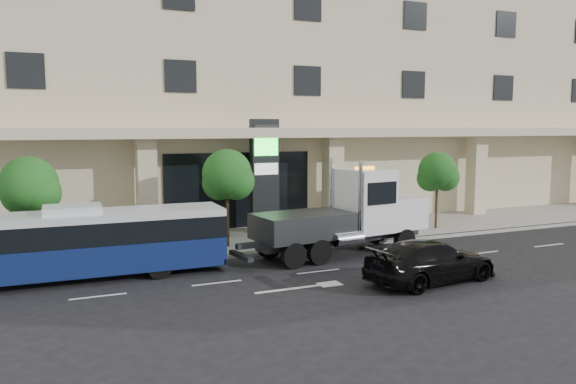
# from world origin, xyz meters

# --- Properties ---
(ground) EXTENTS (120.00, 120.00, 0.00)m
(ground) POSITION_xyz_m (0.00, 0.00, 0.00)
(ground) COLOR black
(ground) RESTS_ON ground
(sidewalk) EXTENTS (120.00, 6.00, 0.15)m
(sidewalk) POSITION_xyz_m (0.00, 5.00, 0.07)
(sidewalk) COLOR gray
(sidewalk) RESTS_ON ground
(curb) EXTENTS (120.00, 0.30, 0.15)m
(curb) POSITION_xyz_m (0.00, 2.00, 0.07)
(curb) COLOR gray
(curb) RESTS_ON ground
(convention_center) EXTENTS (60.00, 17.60, 20.00)m
(convention_center) POSITION_xyz_m (-0.00, 15.42, 9.97)
(convention_center) COLOR beige
(convention_center) RESTS_ON ground
(tree_left) EXTENTS (2.27, 2.20, 4.22)m
(tree_left) POSITION_xyz_m (-9.97, 3.59, 3.11)
(tree_left) COLOR #422B19
(tree_left) RESTS_ON sidewalk
(tree_mid) EXTENTS (2.28, 2.20, 4.38)m
(tree_mid) POSITION_xyz_m (-1.97, 3.59, 3.26)
(tree_mid) COLOR #422B19
(tree_mid) RESTS_ON sidewalk
(tree_right) EXTENTS (2.10, 2.00, 4.04)m
(tree_right) POSITION_xyz_m (9.53, 3.59, 3.04)
(tree_right) COLOR #422B19
(tree_right) RESTS_ON sidewalk
(city_bus) EXTENTS (10.77, 2.47, 2.72)m
(city_bus) POSITION_xyz_m (-8.58, 0.88, 1.38)
(city_bus) COLOR black
(city_bus) RESTS_ON ground
(tow_truck) EXTENTS (9.15, 3.21, 4.14)m
(tow_truck) POSITION_xyz_m (2.59, 0.71, 1.70)
(tow_truck) COLOR #2D3033
(tow_truck) RESTS_ON ground
(black_sedan) EXTENTS (5.44, 2.79, 1.51)m
(black_sedan) POSITION_xyz_m (3.02, -4.37, 0.76)
(black_sedan) COLOR black
(black_sedan) RESTS_ON ground
(signage_pylon) EXTENTS (1.44, 0.56, 5.74)m
(signage_pylon) POSITION_xyz_m (0.77, 6.18, 3.07)
(signage_pylon) COLOR black
(signage_pylon) RESTS_ON sidewalk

